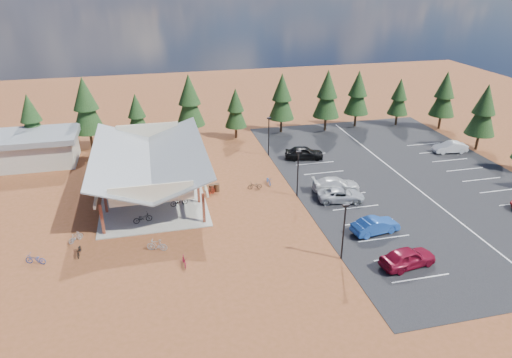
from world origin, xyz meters
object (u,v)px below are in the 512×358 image
object	(u,v)px
trash_bin_1	(211,188)
bike_10	(35,259)
lamp_post_1	(298,170)
bike_13	(157,245)
lamp_post_2	(269,134)
car_4	(304,153)
outbuilding	(33,148)
bike_7	(165,161)
bike_3	(138,169)
car_9	(450,147)
bike_6	(175,176)
trash_bin_0	(217,188)
bike_8	(79,251)
lamp_post_0	(344,228)
car_0	(408,257)
bike_5	(186,184)
bike_2	(140,174)
bike_4	(179,201)
car_2	(341,195)
bike_0	(143,218)
car_3	(336,185)
bike_15	(211,191)
bike_14	(269,181)
bike_9	(76,237)
bike_pavilion	(150,158)
bike_1	(124,196)
bike_11	(184,261)
bike_16	(255,186)

from	to	relation	value
trash_bin_1	bike_10	distance (m)	18.81
lamp_post_1	bike_13	bearing A→B (deg)	-154.29
lamp_post_1	lamp_post_2	xyz separation A→B (m)	(0.00, 12.00, 0.00)
trash_bin_1	car_4	size ratio (longest dim) A/B	0.19
outbuilding	bike_7	world-z (taller)	outbuilding
bike_3	car_9	size ratio (longest dim) A/B	0.34
lamp_post_1	bike_6	distance (m)	14.39
trash_bin_0	bike_8	world-z (taller)	trash_bin_0
lamp_post_1	bike_10	distance (m)	25.84
lamp_post_0	car_0	world-z (taller)	lamp_post_0
bike_5	bike_6	size ratio (longest dim) A/B	0.86
bike_2	trash_bin_0	bearing A→B (deg)	-120.29
bike_4	car_2	size ratio (longest dim) A/B	0.38
bike_0	car_3	size ratio (longest dim) A/B	0.35
bike_15	car_3	distance (m)	13.59
bike_14	car_0	bearing A→B (deg)	-69.81
bike_2	car_4	size ratio (longest dim) A/B	0.32
bike_4	bike_14	size ratio (longest dim) A/B	1.17
bike_9	bike_13	bearing A→B (deg)	-158.25
bike_8	bike_14	size ratio (longest dim) A/B	1.03
trash_bin_1	car_9	distance (m)	32.67
lamp_post_1	car_0	size ratio (longest dim) A/B	1.08
trash_bin_0	bike_5	distance (m)	3.44
trash_bin_1	bike_3	distance (m)	10.59
car_2	bike_pavilion	bearing A→B (deg)	79.47
bike_pavilion	car_0	world-z (taller)	bike_pavilion
bike_15	bike_13	bearing A→B (deg)	95.70
trash_bin_1	bike_7	size ratio (longest dim) A/B	0.58
bike_4	bike_15	world-z (taller)	bike_4
trash_bin_0	bike_4	xyz separation A→B (m)	(-4.28, -2.55, 0.14)
bike_5	bike_14	bearing A→B (deg)	-95.10
bike_1	bike_3	distance (m)	7.38
car_2	bike_1	bearing A→B (deg)	87.19
outbuilding	bike_4	world-z (taller)	outbuilding
car_3	car_2	bearing A→B (deg)	178.10
lamp_post_0	bike_11	xyz separation A→B (m)	(-12.90, 2.04, -2.53)
outbuilding	lamp_post_1	world-z (taller)	lamp_post_1
outbuilding	car_9	distance (m)	53.29
lamp_post_1	bike_13	distance (m)	16.79
bike_9	bike_5	bearing A→B (deg)	-95.64
lamp_post_2	bike_7	size ratio (longest dim) A/B	3.30
bike_2	bike_7	size ratio (longest dim) A/B	0.98
bike_9	car_0	xyz separation A→B (m)	(26.76, -10.12, 0.40)
bike_8	bike_15	bearing A→B (deg)	35.14
bike_3	car_0	world-z (taller)	car_0
bike_4	bike_16	xyz separation A→B (m)	(8.45, 2.19, -0.18)
bike_pavilion	bike_4	distance (m)	6.10
bike_7	car_0	distance (m)	31.66
bike_4	car_0	size ratio (longest dim) A/B	0.39
lamp_post_1	car_0	distance (m)	15.15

